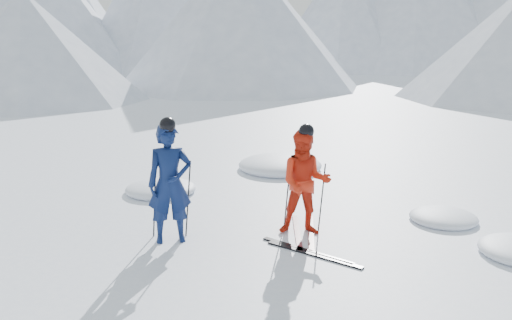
{
  "coord_description": "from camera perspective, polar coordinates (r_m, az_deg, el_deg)",
  "views": [
    {
      "loc": [
        -1.03,
        -9.23,
        3.38
      ],
      "look_at": [
        -1.53,
        0.5,
        1.1
      ],
      "focal_mm": 38.0,
      "sensor_mm": 36.0,
      "label": 1
    }
  ],
  "objects": [
    {
      "name": "skier_blue",
      "position": [
        8.96,
        -9.07,
        -2.48
      ],
      "size": [
        0.83,
        0.66,
        1.98
      ],
      "primitive_type": "imported",
      "rotation": [
        0.0,
        0.0,
        0.3
      ],
      "color": "#0B1A46",
      "rests_on": "ground"
    },
    {
      "name": "ground",
      "position": [
        9.89,
        8.79,
        -6.99
      ],
      "size": [
        160.0,
        160.0,
        0.0
      ],
      "primitive_type": "plane",
      "color": "white",
      "rests_on": "ground"
    },
    {
      "name": "skier_red",
      "position": [
        9.24,
        5.21,
        -2.41
      ],
      "size": [
        0.88,
        0.69,
        1.81
      ],
      "primitive_type": "imported",
      "rotation": [
        0.0,
        0.0,
        -0.0
      ],
      "color": "red",
      "rests_on": "ground"
    },
    {
      "name": "ski_loose_a",
      "position": [
        8.76,
        5.34,
        -9.48
      ],
      "size": [
        1.42,
        1.08,
        0.03
      ],
      "primitive_type": "cube",
      "rotation": [
        0.0,
        0.0,
        0.93
      ],
      "color": "black",
      "rests_on": "ground"
    },
    {
      "name": "pole_blue_right",
      "position": [
        9.24,
        -7.16,
        -4.06
      ],
      "size": [
        0.13,
        0.08,
        1.32
      ],
      "primitive_type": "cylinder",
      "rotation": [
        -0.04,
        0.08,
        0.0
      ],
      "color": "black",
      "rests_on": "ground"
    },
    {
      "name": "ski_worn_left",
      "position": [
        9.52,
        4.37,
        -7.58
      ],
      "size": [
        0.15,
        1.7,
        0.03
      ],
      "primitive_type": "cube",
      "rotation": [
        0.0,
        0.0,
        0.03
      ],
      "color": "black",
      "rests_on": "ground"
    },
    {
      "name": "ski_worn_right",
      "position": [
        9.53,
        5.82,
        -7.59
      ],
      "size": [
        0.15,
        1.7,
        0.03
      ],
      "primitive_type": "cube",
      "rotation": [
        0.0,
        0.0,
        -0.04
      ],
      "color": "black",
      "rests_on": "ground"
    },
    {
      "name": "pole_red_left",
      "position": [
        9.56,
        3.31,
        -3.73
      ],
      "size": [
        0.12,
        0.1,
        1.21
      ],
      "primitive_type": "cylinder",
      "rotation": [
        0.06,
        0.08,
        0.0
      ],
      "color": "black",
      "rests_on": "ground"
    },
    {
      "name": "pole_red_right",
      "position": [
        9.49,
        6.95,
        -3.94
      ],
      "size": [
        0.12,
        0.09,
        1.21
      ],
      "primitive_type": "cylinder",
      "rotation": [
        -0.05,
        0.08,
        0.0
      ],
      "color": "black",
      "rests_on": "ground"
    },
    {
      "name": "pole_blue_left",
      "position": [
        9.26,
        -10.63,
        -4.16
      ],
      "size": [
        0.13,
        0.09,
        1.32
      ],
      "primitive_type": "cylinder",
      "rotation": [
        0.05,
        0.08,
        0.0
      ],
      "color": "black",
      "rests_on": "ground"
    },
    {
      "name": "snow_lumps",
      "position": [
        12.29,
        4.13,
        -2.82
      ],
      "size": [
        7.9,
        7.05,
        0.47
      ],
      "color": "white",
      "rests_on": "ground"
    },
    {
      "name": "ski_loose_b",
      "position": [
        8.63,
        6.06,
        -9.87
      ],
      "size": [
        1.45,
        1.04,
        0.03
      ],
      "primitive_type": "cube",
      "rotation": [
        0.0,
        0.0,
        0.97
      ],
      "color": "black",
      "rests_on": "ground"
    }
  ]
}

